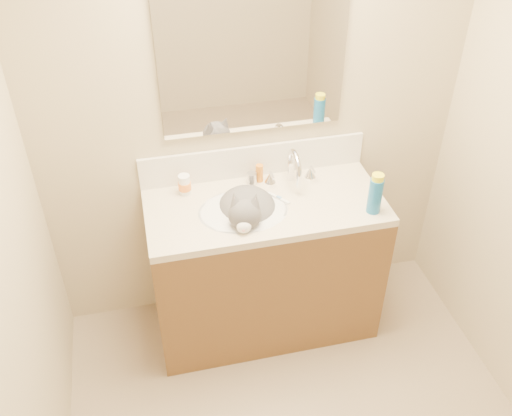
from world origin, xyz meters
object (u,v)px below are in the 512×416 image
faucet (293,170)px  pill_bottle (185,184)px  cat (247,212)px  amber_bottle (259,173)px  spray_can (375,196)px  basin (243,222)px  vanity_cabinet (265,269)px  silver_jar (252,178)px

faucet → pill_bottle: 0.56m
cat → amber_bottle: 0.26m
amber_bottle → spray_can: spray_can is taller
cat → spray_can: spray_can is taller
basin → spray_can: bearing=-13.4°
vanity_cabinet → silver_jar: silver_jar is taller
silver_jar → spray_can: spray_can is taller
vanity_cabinet → pill_bottle: pill_bottle is taller
vanity_cabinet → pill_bottle: 0.66m
spray_can → amber_bottle: bearing=141.8°
vanity_cabinet → basin: size_ratio=2.67×
vanity_cabinet → cat: (-0.10, -0.02, 0.42)m
cat → amber_bottle: (0.11, 0.22, 0.07)m
amber_bottle → pill_bottle: bearing=-176.9°
amber_bottle → vanity_cabinet: bearing=-94.8°
faucet → silver_jar: faucet is taller
amber_bottle → basin: bearing=-120.6°
faucet → cat: bearing=-151.2°
pill_bottle → silver_jar: pill_bottle is taller
basin → cat: size_ratio=0.99×
vanity_cabinet → basin: 0.40m
basin → pill_bottle: 0.36m
basin → spray_can: (0.62, -0.15, 0.16)m
faucet → pill_bottle: bearing=175.6°
vanity_cabinet → faucet: (0.18, 0.14, 0.54)m
faucet → cat: faucet is taller
basin → silver_jar: bearing=66.7°
cat → pill_bottle: cat is taller
cat → faucet: bearing=45.1°
vanity_cabinet → faucet: size_ratio=4.29×
faucet → silver_jar: (-0.21, 0.05, -0.05)m
cat → silver_jar: (0.07, 0.21, 0.06)m
basin → faucet: size_ratio=1.61×
basin → spray_can: spray_can is taller
pill_bottle → amber_bottle: 0.40m
vanity_cabinet → faucet: faucet is taller
pill_bottle → vanity_cabinet: bearing=-25.4°
vanity_cabinet → amber_bottle: bearing=85.2°
vanity_cabinet → pill_bottle: (-0.38, 0.18, 0.50)m
spray_can → vanity_cabinet: bearing=160.4°
vanity_cabinet → silver_jar: 0.52m
cat → vanity_cabinet: bearing=25.2°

